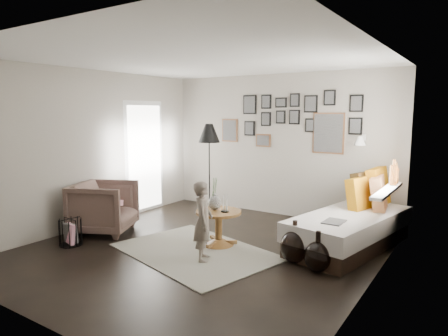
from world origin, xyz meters
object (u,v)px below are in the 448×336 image
Objects in this scene: armchair at (104,207)px; demijohn_large at (294,246)px; vase at (215,200)px; child at (203,221)px; pedestal_table at (219,229)px; daybed at (352,224)px; demijohn_small at (318,256)px; floor_lamp at (209,137)px; magazine_basket at (70,232)px.

demijohn_large is (3.06, 0.45, -0.19)m from armchair.
child is at bearing -68.42° from vase.
vase is (-0.08, 0.02, 0.42)m from pedestal_table.
demijohn_large is 0.53× the size of child.
demijohn_large is at bearing -100.29° from daybed.
pedestal_table is at bearing -135.69° from daybed.
child is (-1.43, -1.63, 0.19)m from daybed.
armchair is at bearing -174.41° from demijohn_small.
demijohn_large is (1.26, -0.04, -0.44)m from vase.
floor_lamp reaches higher than magazine_basket.
magazine_basket is at bearing -147.29° from pedestal_table.
demijohn_large is at bearing -92.67° from child.
armchair is 2.32× the size of magazine_basket.
floor_lamp is 2.95m from demijohn_large.
daybed is at bearing 86.77° from demijohn_small.
pedestal_table is at bearing -50.30° from floor_lamp.
pedestal_table is at bearing -14.04° from vase.
daybed reaches higher than vase.
child is at bearing -161.64° from demijohn_small.
demijohn_small is at bearing -18.92° from demijohn_large.
pedestal_table is 0.28× the size of daybed.
vase reaches higher than demijohn_large.
pedestal_table is 2.14m from magazine_basket.
daybed is (1.68, 1.02, -0.33)m from vase.
child reaches higher than magazine_basket.
floor_lamp is 3.39× the size of demijohn_small.
daybed is 4.05m from magazine_basket.
daybed is at bearing -73.36° from child.
vase is 1.20× the size of magazine_basket.
floor_lamp is 3.29m from demijohn_small.
floor_lamp is (-1.11, 1.34, 1.23)m from pedestal_table.
demijohn_large is 1.21m from child.
child reaches higher than demijohn_small.
pedestal_table is 0.73× the size of armchair.
armchair is 1.79× the size of demijohn_small.
floor_lamp is 2.89m from magazine_basket.
floor_lamp is (0.76, 1.81, 1.06)m from armchair.
daybed is 2.56× the size of armchair.
floor_lamp reaches higher than armchair.
floor_lamp reaches higher than child.
floor_lamp reaches higher than demijohn_small.
daybed is 1.19m from demijohn_small.
magazine_basket is 2.07m from child.
floor_lamp is at bearing 149.33° from demijohn_large.
armchair is at bearing 54.54° from child.
demijohn_small is (1.53, -0.14, -0.05)m from pedestal_table.
daybed reaches higher than magazine_basket.
daybed is (1.60, 1.04, 0.09)m from pedestal_table.
vase is 1.68m from demijohn_small.
pedestal_table is at bearing -102.03° from armchair.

